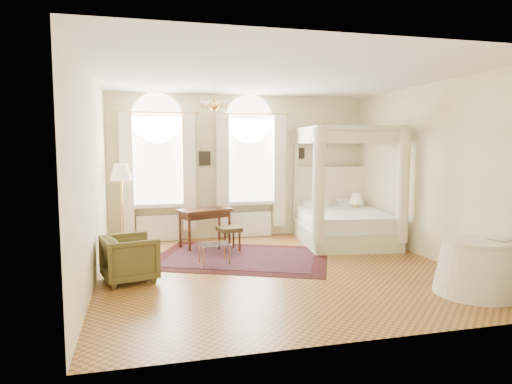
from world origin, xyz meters
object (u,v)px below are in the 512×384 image
at_px(floor_lamp, 121,177).
at_px(armchair, 130,258).
at_px(canopy_bed, 344,217).
at_px(stool, 229,231).
at_px(writing_desk, 205,214).
at_px(nightstand, 353,225).
at_px(coffee_table, 214,246).
at_px(side_table, 476,267).

bearing_deg(floor_lamp, armchair, -85.42).
bearing_deg(canopy_bed, stool, -176.60).
height_order(writing_desk, armchair, writing_desk).
bearing_deg(canopy_bed, nightstand, 47.67).
distance_m(stool, coffee_table, 1.06).
bearing_deg(stool, canopy_bed, 3.40).
relative_size(coffee_table, floor_lamp, 0.33).
relative_size(nightstand, writing_desk, 0.47).
height_order(nightstand, writing_desk, writing_desk).
xyz_separation_m(armchair, coffee_table, (1.46, 0.69, -0.03)).
bearing_deg(coffee_table, floor_lamp, 135.21).
bearing_deg(writing_desk, armchair, -124.79).
height_order(armchair, side_table, side_table).
bearing_deg(nightstand, side_table, -91.39).
bearing_deg(writing_desk, side_table, -49.78).
bearing_deg(armchair, stool, -63.95).
xyz_separation_m(canopy_bed, side_table, (0.37, -3.67, -0.18)).
xyz_separation_m(nightstand, writing_desk, (-3.50, -0.17, 0.41)).
height_order(stool, floor_lamp, floor_lamp).
bearing_deg(writing_desk, coffee_table, -91.29).
height_order(canopy_bed, writing_desk, canopy_bed).
height_order(coffee_table, floor_lamp, floor_lamp).
relative_size(writing_desk, coffee_table, 2.04).
xyz_separation_m(nightstand, stool, (-3.07, -0.67, 0.13)).
distance_m(writing_desk, stool, 0.72).
bearing_deg(side_table, coffee_table, 143.31).
distance_m(canopy_bed, armchair, 4.88).
xyz_separation_m(canopy_bed, nightstand, (0.47, 0.52, -0.29)).
bearing_deg(side_table, armchair, 159.16).
bearing_deg(canopy_bed, writing_desk, 173.37).
bearing_deg(coffee_table, nightstand, 24.72).
distance_m(nightstand, side_table, 4.19).
height_order(writing_desk, floor_lamp, floor_lamp).
bearing_deg(nightstand, stool, -167.68).
height_order(stool, coffee_table, stool).
bearing_deg(nightstand, canopy_bed, -132.33).
height_order(nightstand, side_table, side_table).
bearing_deg(canopy_bed, side_table, -84.25).
distance_m(canopy_bed, nightstand, 0.76).
bearing_deg(armchair, coffee_table, -79.23).
bearing_deg(stool, side_table, -49.75).
height_order(canopy_bed, side_table, canopy_bed).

